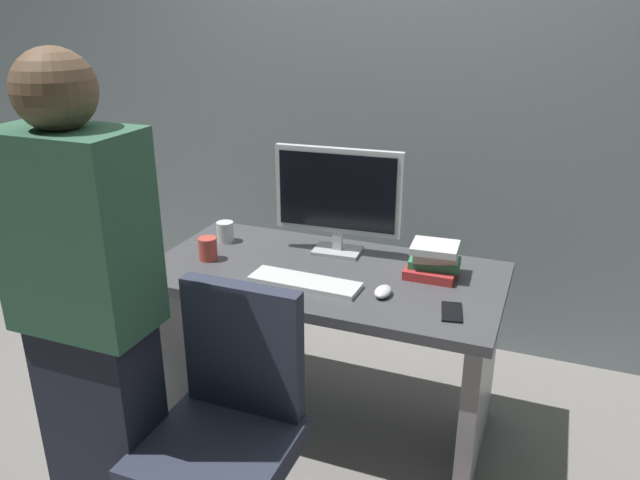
{
  "coord_description": "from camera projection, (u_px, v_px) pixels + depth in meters",
  "views": [
    {
      "loc": [
        0.81,
        -2.12,
        1.75
      ],
      "look_at": [
        0.0,
        -0.05,
        0.88
      ],
      "focal_mm": 34.81,
      "sensor_mm": 36.0,
      "label": 1
    }
  ],
  "objects": [
    {
      "name": "cup_by_monitor",
      "position": [
        225.0,
        232.0,
        2.77
      ],
      "size": [
        0.08,
        0.08,
        0.09
      ],
      "primitive_type": "cylinder",
      "color": "silver",
      "rests_on": "desk"
    },
    {
      "name": "ground_plane",
      "position": [
        324.0,
        421.0,
        2.75
      ],
      "size": [
        9.0,
        9.0,
        0.0
      ],
      "primitive_type": "plane",
      "color": "gray"
    },
    {
      "name": "person_at_desk",
      "position": [
        91.0,
        326.0,
        1.84
      ],
      "size": [
        0.4,
        0.24,
        1.64
      ],
      "color": "#262838",
      "rests_on": "ground"
    },
    {
      "name": "keyboard",
      "position": [
        305.0,
        282.0,
        2.36
      ],
      "size": [
        0.43,
        0.14,
        0.02
      ],
      "primitive_type": "cube",
      "rotation": [
        0.0,
        0.0,
        -0.03
      ],
      "color": "white",
      "rests_on": "desk"
    },
    {
      "name": "wall_back",
      "position": [
        395.0,
        53.0,
        3.03
      ],
      "size": [
        6.4,
        0.1,
        3.0
      ],
      "primitive_type": "cube",
      "color": "gray",
      "rests_on": "ground"
    },
    {
      "name": "monitor",
      "position": [
        338.0,
        195.0,
        2.57
      ],
      "size": [
        0.54,
        0.15,
        0.46
      ],
      "color": "silver",
      "rests_on": "desk"
    },
    {
      "name": "office_chair",
      "position": [
        227.0,
        449.0,
        1.94
      ],
      "size": [
        0.52,
        0.52,
        0.94
      ],
      "color": "black",
      "rests_on": "ground"
    },
    {
      "name": "cell_phone",
      "position": [
        452.0,
        312.0,
        2.15
      ],
      "size": [
        0.1,
        0.15,
        0.01
      ],
      "primitive_type": "cube",
      "rotation": [
        0.0,
        0.0,
        0.2
      ],
      "color": "black",
      "rests_on": "desk"
    },
    {
      "name": "mouse",
      "position": [
        383.0,
        292.0,
        2.27
      ],
      "size": [
        0.06,
        0.1,
        0.03
      ],
      "primitive_type": "ellipsoid",
      "color": "white",
      "rests_on": "desk"
    },
    {
      "name": "desk",
      "position": [
        324.0,
        321.0,
        2.57
      ],
      "size": [
        1.41,
        0.72,
        0.73
      ],
      "color": "#4C4C51",
      "rests_on": "ground"
    },
    {
      "name": "book_stack",
      "position": [
        434.0,
        261.0,
        2.42
      ],
      "size": [
        0.21,
        0.17,
        0.13
      ],
      "color": "red",
      "rests_on": "desk"
    },
    {
      "name": "cup_near_keyboard",
      "position": [
        208.0,
        249.0,
        2.58
      ],
      "size": [
        0.08,
        0.08,
        0.1
      ],
      "primitive_type": "cylinder",
      "color": "#D84C3F",
      "rests_on": "desk"
    }
  ]
}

